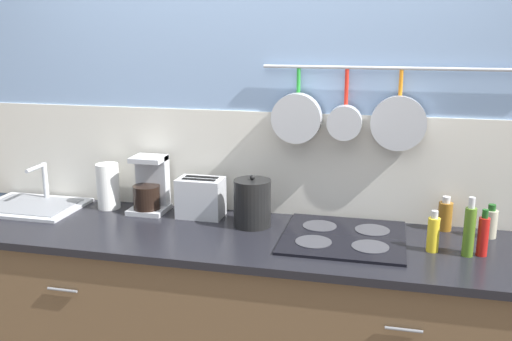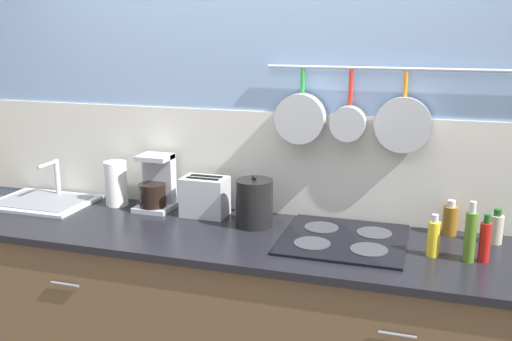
{
  "view_description": "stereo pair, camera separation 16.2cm",
  "coord_description": "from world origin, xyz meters",
  "views": [
    {
      "loc": [
        0.63,
        -2.33,
        1.83
      ],
      "look_at": [
        0.07,
        0.0,
        1.23
      ],
      "focal_mm": 40.0,
      "sensor_mm": 36.0,
      "label": 1
    },
    {
      "loc": [
        0.78,
        -2.29,
        1.83
      ],
      "look_at": [
        0.07,
        0.0,
        1.23
      ],
      "focal_mm": 40.0,
      "sensor_mm": 36.0,
      "label": 2
    }
  ],
  "objects": [
    {
      "name": "bottle_dish_soap",
      "position": [
        1.01,
        -0.0,
        1.02
      ],
      "size": [
        0.04,
        0.04,
        0.2
      ],
      "color": "red",
      "rests_on": "countertop"
    },
    {
      "name": "paper_towel_roll",
      "position": [
        -0.77,
        0.22,
        1.05
      ],
      "size": [
        0.11,
        0.11,
        0.23
      ],
      "color": "white",
      "rests_on": "countertop"
    },
    {
      "name": "sink_basin",
      "position": [
        -1.16,
        0.13,
        0.95
      ],
      "size": [
        0.51,
        0.38,
        0.21
      ],
      "color": "#B7BABF",
      "rests_on": "countertop"
    },
    {
      "name": "bottle_cooking_wine",
      "position": [
        0.89,
        0.28,
        1.0
      ],
      "size": [
        0.06,
        0.06,
        0.16
      ],
      "color": "#8C5919",
      "rests_on": "countertop"
    },
    {
      "name": "cooktop",
      "position": [
        0.45,
        0.06,
        0.94
      ],
      "size": [
        0.53,
        0.52,
        0.01
      ],
      "color": "black",
      "rests_on": "countertop"
    },
    {
      "name": "wall_back",
      "position": [
        0.0,
        0.37,
        1.28
      ],
      "size": [
        7.2,
        0.16,
        2.6
      ],
      "color": "#84A3CC",
      "rests_on": "ground_plane"
    },
    {
      "name": "bottle_sesame_oil",
      "position": [
        0.96,
        -0.02,
        1.04
      ],
      "size": [
        0.05,
        0.05,
        0.25
      ],
      "color": "#4C721E",
      "rests_on": "countertop"
    },
    {
      "name": "bottle_vinegar",
      "position": [
        1.08,
        0.23,
        1.0
      ],
      "size": [
        0.06,
        0.06,
        0.15
      ],
      "color": "#BFB799",
      "rests_on": "countertop"
    },
    {
      "name": "coffee_maker",
      "position": [
        -0.54,
        0.23,
        1.05
      ],
      "size": [
        0.18,
        0.18,
        0.28
      ],
      "color": "#B7BABF",
      "rests_on": "countertop"
    },
    {
      "name": "kettle",
      "position": [
        0.02,
        0.13,
        1.04
      ],
      "size": [
        0.17,
        0.17,
        0.25
      ],
      "color": "black",
      "rests_on": "countertop"
    },
    {
      "name": "toaster",
      "position": [
        -0.26,
        0.2,
        1.03
      ],
      "size": [
        0.24,
        0.14,
        0.2
      ],
      "color": "#B7BABF",
      "rests_on": "countertop"
    },
    {
      "name": "cabinet_base",
      "position": [
        0.0,
        -0.0,
        0.45
      ],
      "size": [
        2.86,
        0.65,
        0.89
      ],
      "color": "brown",
      "rests_on": "ground_plane"
    },
    {
      "name": "countertop",
      "position": [
        0.0,
        0.0,
        0.91
      ],
      "size": [
        2.9,
        0.67,
        0.03
      ],
      "color": "black",
      "rests_on": "cabinet_base"
    },
    {
      "name": "bottle_olive_oil",
      "position": [
        0.82,
        -0.0,
        1.01
      ],
      "size": [
        0.05,
        0.05,
        0.18
      ],
      "color": "yellow",
      "rests_on": "countertop"
    }
  ]
}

